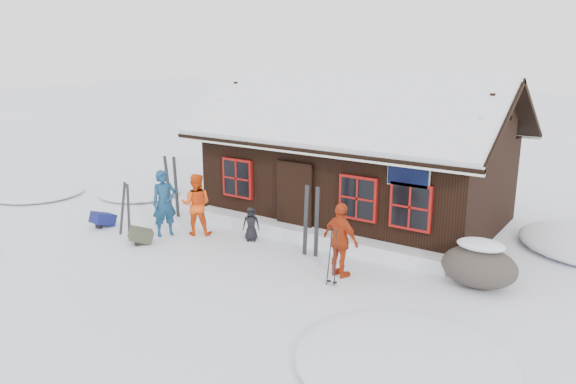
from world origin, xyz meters
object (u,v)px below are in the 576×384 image
(skier_crouched, at_px, (251,224))
(backpack_blue, at_px, (103,221))
(skier_orange_right, at_px, (341,240))
(skier_teal, at_px, (164,203))
(skier_orange_left, at_px, (196,204))
(boulder, at_px, (479,265))
(ski_poles, at_px, (332,258))
(ski_pair_left, at_px, (125,210))
(backpack_olive, at_px, (141,238))

(skier_crouched, height_order, backpack_blue, skier_crouched)
(skier_orange_right, xyz_separation_m, skier_crouched, (-3.14, 0.77, -0.39))
(skier_teal, xyz_separation_m, skier_orange_right, (5.35, 0.21, -0.06))
(skier_orange_left, bearing_deg, skier_crouched, 164.08)
(boulder, xyz_separation_m, ski_poles, (-2.63, -1.75, 0.15))
(backpack_blue, bearing_deg, ski_poles, 6.05)
(skier_orange_right, height_order, backpack_blue, skier_orange_right)
(skier_orange_right, bearing_deg, ski_poles, 115.28)
(skier_orange_right, relative_size, ski_poles, 1.27)
(skier_teal, bearing_deg, skier_orange_left, -21.50)
(skier_orange_left, distance_m, ski_pair_left, 1.92)
(skier_crouched, height_order, backpack_olive, skier_crouched)
(skier_orange_left, height_order, skier_crouched, skier_orange_left)
(ski_pair_left, height_order, backpack_olive, ski_pair_left)
(skier_orange_left, xyz_separation_m, skier_orange_right, (4.71, -0.35, 0.00))
(skier_teal, xyz_separation_m, boulder, (8.08, 1.42, -0.43))
(ski_poles, bearing_deg, skier_teal, 176.54)
(skier_teal, height_order, skier_crouched, skier_teal)
(ski_pair_left, xyz_separation_m, ski_poles, (6.31, 0.29, -0.10))
(skier_teal, relative_size, ski_pair_left, 1.17)
(boulder, height_order, backpack_olive, boulder)
(ski_poles, bearing_deg, skier_orange_right, 100.44)
(skier_teal, bearing_deg, ski_poles, -65.83)
(skier_orange_right, bearing_deg, backpack_blue, 20.23)
(skier_orange_left, bearing_deg, ski_poles, 138.41)
(skier_orange_left, distance_m, backpack_olive, 1.71)
(skier_teal, xyz_separation_m, backpack_blue, (-2.04, -0.49, -0.75))
(backpack_olive, bearing_deg, skier_crouched, 74.03)
(skier_teal, distance_m, ski_pair_left, 1.08)
(ski_poles, bearing_deg, ski_pair_left, -177.33)
(skier_teal, height_order, backpack_blue, skier_teal)
(skier_teal, xyz_separation_m, ski_poles, (5.45, -0.33, -0.28))
(skier_orange_left, bearing_deg, skier_teal, 9.77)
(skier_orange_left, bearing_deg, ski_pair_left, 7.08)
(skier_teal, distance_m, boulder, 8.22)
(skier_crouched, bearing_deg, skier_teal, 168.10)
(boulder, relative_size, backpack_olive, 2.79)
(ski_pair_left, relative_size, backpack_olive, 2.68)
(boulder, xyz_separation_m, backpack_olive, (-8.12, -2.27, -0.32))
(backpack_blue, distance_m, backpack_olive, 2.04)
(boulder, xyz_separation_m, ski_pair_left, (-8.94, -2.04, 0.25))
(skier_orange_right, bearing_deg, skier_crouched, 0.99)
(ski_pair_left, xyz_separation_m, backpack_blue, (-1.19, 0.13, -0.57))
(ski_poles, bearing_deg, backpack_olive, -174.60)
(skier_orange_left, relative_size, ski_poles, 1.27)
(ski_pair_left, relative_size, ski_poles, 1.16)
(skier_orange_right, xyz_separation_m, ski_pair_left, (-6.21, -0.83, -0.13))
(skier_crouched, height_order, boulder, boulder)
(ski_pair_left, xyz_separation_m, backpack_olive, (0.82, -0.22, -0.57))
(ski_pair_left, bearing_deg, skier_teal, 38.99)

